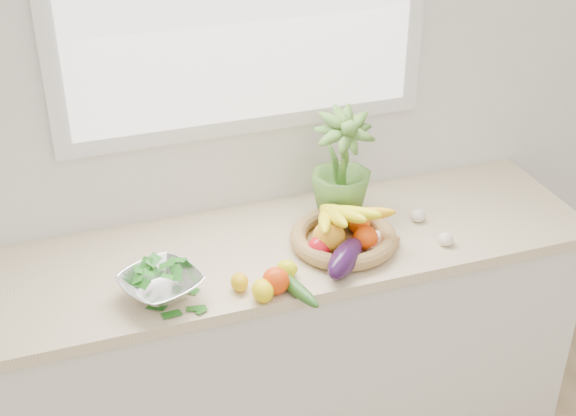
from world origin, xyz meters
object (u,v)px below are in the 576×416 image
object	(u,v)px
apple	(319,248)
fruit_basket	(343,233)
potted_herb	(342,164)
eggplant	(345,258)
colander_with_spinach	(161,280)
cucumber	(295,287)

from	to	relation	value
apple	fruit_basket	world-z (taller)	fruit_basket
apple	potted_herb	distance (m)	0.33
eggplant	fruit_basket	size ratio (longest dim) A/B	0.49
fruit_basket	colander_with_spinach	size ratio (longest dim) A/B	1.44
colander_with_spinach	eggplant	bearing A→B (deg)	-4.72
potted_herb	fruit_basket	xyz separation A→B (m)	(-0.06, -0.17, -0.16)
eggplant	potted_herb	bearing A→B (deg)	70.58
potted_herb	colander_with_spinach	distance (m)	0.76
cucumber	eggplant	bearing A→B (deg)	18.76
apple	fruit_basket	xyz separation A→B (m)	(0.10, 0.05, 0.01)
fruit_basket	colander_with_spinach	world-z (taller)	fruit_basket
apple	cucumber	size ratio (longest dim) A/B	0.33
eggplant	potted_herb	xyz separation A→B (m)	(0.11, 0.31, 0.17)
apple	cucumber	bearing A→B (deg)	-132.44
apple	fruit_basket	bearing A→B (deg)	24.93
apple	fruit_basket	distance (m)	0.11
colander_with_spinach	potted_herb	bearing A→B (deg)	20.41
eggplant	cucumber	distance (m)	0.21
colander_with_spinach	fruit_basket	bearing A→B (deg)	7.66
eggplant	potted_herb	world-z (taller)	potted_herb
potted_herb	colander_with_spinach	size ratio (longest dim) A/B	1.22
eggplant	colander_with_spinach	xyz separation A→B (m)	(-0.59, 0.05, 0.02)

